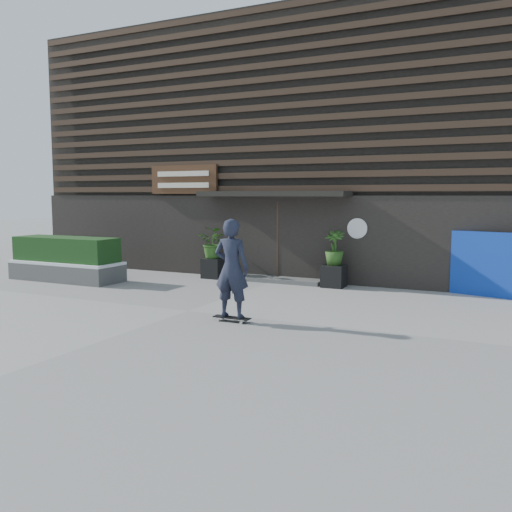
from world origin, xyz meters
The scene contains 12 objects.
ground centered at (0.00, 0.00, 0.00)m, with size 80.00×80.00×0.00m, color gray.
entrance_step centered at (0.00, 4.60, 0.06)m, with size 3.00×0.80×0.12m, color #4E4E4C.
planter_pot_left centered at (-1.90, 4.40, 0.30)m, with size 0.60×0.60×0.60m, color black.
bamboo_left centered at (-1.90, 4.40, 1.08)m, with size 0.86×0.75×0.96m, color #2D591E.
planter_pot_right centered at (1.90, 4.40, 0.30)m, with size 0.60×0.60×0.60m, color black.
bamboo_right centered at (1.90, 4.40, 1.08)m, with size 0.54×0.54×0.96m, color #2D591E.
raised_bed centered at (-5.60, 2.11, 0.25)m, with size 3.50×1.20×0.50m, color #4A4A48.
snow_layer centered at (-5.60, 2.11, 0.54)m, with size 3.50×1.20×0.08m, color white.
hedge centered at (-5.60, 2.11, 0.93)m, with size 3.30×1.00×0.70m, color #163814.
blue_tarp centered at (5.72, 4.70, 0.80)m, with size 1.72×0.12×1.61m, color #0C2C9D.
building centered at (0.00, 9.96, 3.99)m, with size 18.00×11.00×8.00m.
skateboarder centered at (1.35, -0.48, 1.07)m, with size 0.78×0.52×2.06m.
Camera 1 is at (6.44, -9.89, 2.51)m, focal length 38.39 mm.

